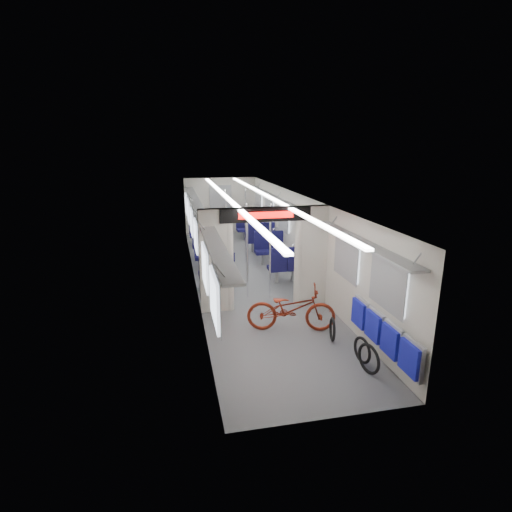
# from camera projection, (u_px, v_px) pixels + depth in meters

# --- Properties ---
(carriage) EXTENTS (12.00, 12.02, 2.31)m
(carriage) POSITION_uv_depth(u_px,v_px,m) (250.00, 228.00, 10.44)
(carriage) COLOR #515456
(carriage) RESTS_ON ground
(bicycle) EXTENTS (1.86, 1.02, 0.92)m
(bicycle) POSITION_uv_depth(u_px,v_px,m) (291.00, 309.00, 7.92)
(bicycle) COLOR maroon
(bicycle) RESTS_ON ground
(flip_bench) EXTENTS (0.12, 2.15, 0.57)m
(flip_bench) POSITION_uv_depth(u_px,v_px,m) (383.00, 333.00, 6.63)
(flip_bench) COLOR gray
(flip_bench) RESTS_ON carriage
(bike_hoop_a) EXTENTS (0.16, 0.52, 0.52)m
(bike_hoop_a) POSITION_uv_depth(u_px,v_px,m) (369.00, 360.00, 6.47)
(bike_hoop_a) COLOR black
(bike_hoop_a) RESTS_ON ground
(bike_hoop_b) EXTENTS (0.12, 0.47, 0.47)m
(bike_hoop_b) POSITION_uv_depth(u_px,v_px,m) (362.00, 351.00, 6.79)
(bike_hoop_b) COLOR black
(bike_hoop_b) RESTS_ON ground
(bike_hoop_c) EXTENTS (0.15, 0.46, 0.46)m
(bike_hoop_c) POSITION_uv_depth(u_px,v_px,m) (332.00, 330.00, 7.56)
(bike_hoop_c) COLOR black
(bike_hoop_c) RESTS_ON ground
(seat_bay_near_left) EXTENTS (0.90, 2.04, 1.09)m
(seat_bay_near_left) POSITION_uv_depth(u_px,v_px,m) (213.00, 260.00, 10.97)
(seat_bay_near_left) COLOR #0F0D39
(seat_bay_near_left) RESTS_ON ground
(seat_bay_near_right) EXTENTS (0.92, 2.14, 1.12)m
(seat_bay_near_right) POSITION_uv_depth(u_px,v_px,m) (277.00, 254.00, 11.51)
(seat_bay_near_right) COLOR #0F0D39
(seat_bay_near_right) RESTS_ON ground
(seat_bay_far_left) EXTENTS (0.90, 2.02, 1.08)m
(seat_bay_far_left) POSITION_uv_depth(u_px,v_px,m) (204.00, 236.00, 13.79)
(seat_bay_far_left) COLOR #0F0D39
(seat_bay_far_left) RESTS_ON ground
(seat_bay_far_right) EXTENTS (0.96, 2.33, 1.18)m
(seat_bay_far_right) POSITION_uv_depth(u_px,v_px,m) (254.00, 230.00, 14.61)
(seat_bay_far_right) COLOR #0F0D39
(seat_bay_far_right) RESTS_ON ground
(stanchion_near_left) EXTENTS (0.04, 0.04, 2.30)m
(stanchion_near_left) POSITION_uv_depth(u_px,v_px,m) (247.00, 252.00, 9.47)
(stanchion_near_left) COLOR silver
(stanchion_near_left) RESTS_ON ground
(stanchion_near_right) EXTENTS (0.04, 0.04, 2.30)m
(stanchion_near_right) POSITION_uv_depth(u_px,v_px,m) (270.00, 252.00, 9.40)
(stanchion_near_right) COLOR silver
(stanchion_near_right) RESTS_ON ground
(stanchion_far_left) EXTENTS (0.04, 0.04, 2.30)m
(stanchion_far_left) POSITION_uv_depth(u_px,v_px,m) (226.00, 228.00, 12.17)
(stanchion_far_left) COLOR silver
(stanchion_far_left) RESTS_ON ground
(stanchion_far_right) EXTENTS (0.04, 0.04, 2.30)m
(stanchion_far_right) POSITION_uv_depth(u_px,v_px,m) (246.00, 227.00, 12.32)
(stanchion_far_right) COLOR silver
(stanchion_far_right) RESTS_ON ground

